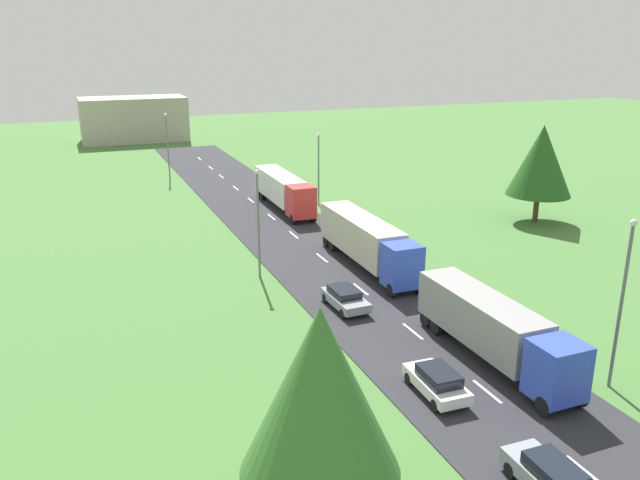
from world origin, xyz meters
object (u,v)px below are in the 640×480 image
Objects in this scene: lamppost_second at (258,218)px; distant_building at (134,119)px; truck_second at (367,240)px; car_lead at (551,478)px; lamppost_fourth at (167,143)px; car_third at (345,298)px; truck_lead at (493,328)px; lamppost_lead at (622,297)px; tree_birch at (541,161)px; lamppost_third at (319,165)px; truck_third at (284,189)px; car_second at (437,381)px; tree_maple at (320,392)px.

distant_building is at bearing 90.64° from lamppost_second.
truck_second reaches higher than car_lead.
car_third is at bearing -84.99° from lamppost_fourth.
car_lead is at bearing -100.41° from truck_second.
truck_lead is 57.12m from lamppost_fourth.
truck_second reaches higher than car_third.
tree_birch is (17.59, 27.00, 1.10)m from lamppost_lead.
lamppost_third is at bearing -56.90° from lamppost_fourth.
tree_birch is at bearing -39.10° from lamppost_third.
truck_third reaches higher than car_second.
lamppost_third is (0.07, 41.24, -0.64)m from lamppost_lead.
lamppost_lead is at bearing -84.44° from truck_third.
car_third is 28.48m from lamppost_third.
car_second is at bearing 163.94° from lamppost_lead.
car_third is 0.53× the size of lamppost_third.
truck_lead is at bearing -134.08° from tree_birch.
car_lead is 11.18m from lamppost_lead.
lamppost_third reaches higher than car_lead.
truck_second is 8.66m from car_third.
car_second is at bearing -97.27° from truck_third.
car_second is 0.49× the size of lamppost_fourth.
tree_maple is at bearing -94.55° from lamppost_fourth.
truck_lead is 1.27× the size of tree_birch.
truck_third is 0.76× the size of distant_building.
lamppost_second reaches higher than truck_lead.
car_second is (-5.12, -18.80, -1.39)m from truck_second.
car_third is 29.67m from tree_birch.
car_third is 21.34m from tree_maple.
lamppost_lead reaches higher than truck_second.
lamppost_lead is at bearing -61.17° from lamppost_second.
truck_third is 1.60× the size of lamppost_fourth.
tree_maple reaches higher than car_second.
car_second is 11.83m from car_third.
truck_third is 26.08m from tree_birch.
truck_third is 3.23× the size of car_third.
lamppost_second is (-8.52, 1.01, 2.42)m from truck_second.
distant_building is at bearing 93.08° from car_third.
car_lead is at bearing -82.71° from lamppost_second.
car_third is at bearing -125.36° from truck_second.
truck_lead is 2.89× the size of car_third.
car_second is 10.18m from lamppost_lead.
lamppost_fourth is 65.34m from tree_maple.
lamppost_fourth reaches higher than distant_building.
truck_second is at bearing -82.89° from distant_building.
lamppost_lead is (8.73, -14.40, 4.26)m from car_third.
tree_birch is (26.33, 32.58, 5.27)m from car_lead.
truck_second is 21.88m from lamppost_lead.
tree_maple is at bearing -167.11° from lamppost_lead.
car_third is at bearing 89.14° from car_second.
truck_lead is 1.44× the size of lamppost_fourth.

